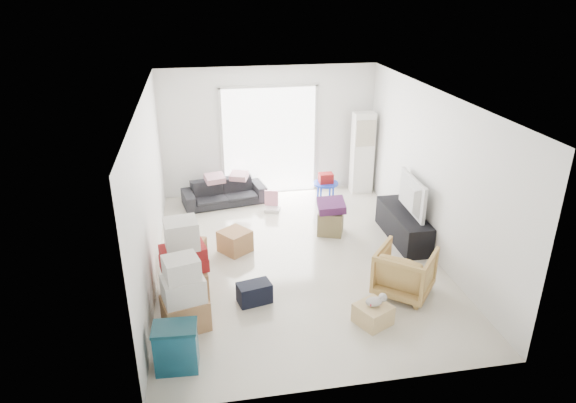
# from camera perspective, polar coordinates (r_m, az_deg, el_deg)

# --- Properties ---
(room_shell) EXTENTS (4.98, 6.48, 3.18)m
(room_shell) POSITION_cam_1_polar(r_m,az_deg,el_deg) (8.03, 0.99, 2.14)
(room_shell) COLOR beige
(room_shell) RESTS_ON ground
(sliding_door) EXTENTS (2.10, 0.04, 2.33)m
(sliding_door) POSITION_cam_1_polar(r_m,az_deg,el_deg) (10.85, -2.08, 7.21)
(sliding_door) COLOR white
(sliding_door) RESTS_ON room_shell
(ac_tower) EXTENTS (0.45, 0.30, 1.75)m
(ac_tower) POSITION_cam_1_polar(r_m,az_deg,el_deg) (11.09, 8.26, 5.35)
(ac_tower) COLOR white
(ac_tower) RESTS_ON room_shell
(tv_console) EXTENTS (0.47, 1.57, 0.52)m
(tv_console) POSITION_cam_1_polar(r_m,az_deg,el_deg) (9.33, 12.68, -2.61)
(tv_console) COLOR black
(tv_console) RESTS_ON room_shell
(television) EXTENTS (0.69, 1.14, 0.15)m
(television) POSITION_cam_1_polar(r_m,az_deg,el_deg) (9.19, 12.86, -0.73)
(television) COLOR black
(television) RESTS_ON tv_console
(sofa) EXTENTS (1.74, 0.78, 0.66)m
(sofa) POSITION_cam_1_polar(r_m,az_deg,el_deg) (10.61, -7.12, 1.42)
(sofa) COLOR #232428
(sofa) RESTS_ON room_shell
(pillow_left) EXTENTS (0.49, 0.42, 0.13)m
(pillow_left) POSITION_cam_1_polar(r_m,az_deg,el_deg) (10.43, -8.19, 3.30)
(pillow_left) COLOR #BB8994
(pillow_left) RESTS_ON sofa
(pillow_right) EXTENTS (0.38, 0.35, 0.11)m
(pillow_right) POSITION_cam_1_polar(r_m,az_deg,el_deg) (10.52, -5.49, 3.55)
(pillow_right) COLOR #BB8994
(pillow_right) RESTS_ON sofa
(armchair) EXTENTS (1.05, 1.04, 0.79)m
(armchair) POSITION_cam_1_polar(r_m,az_deg,el_deg) (7.71, 12.86, -7.36)
(armchair) COLOR tan
(armchair) RESTS_ON room_shell
(storage_bins) EXTENTS (0.53, 0.39, 0.59)m
(storage_bins) POSITION_cam_1_polar(r_m,az_deg,el_deg) (6.39, -12.32, -15.53)
(storage_bins) COLOR navy
(storage_bins) RESTS_ON room_shell
(box_stack_a) EXTENTS (0.67, 0.61, 1.05)m
(box_stack_a) POSITION_cam_1_polar(r_m,az_deg,el_deg) (6.92, -11.47, -10.35)
(box_stack_a) COLOR #9B7246
(box_stack_a) RESTS_ON room_shell
(box_stack_b) EXTENTS (0.72, 0.67, 1.21)m
(box_stack_b) POSITION_cam_1_polar(r_m,az_deg,el_deg) (7.55, -11.48, -6.78)
(box_stack_b) COLOR #9B7246
(box_stack_b) RESTS_ON room_shell
(box_stack_c) EXTENTS (0.64, 0.59, 0.38)m
(box_stack_c) POSITION_cam_1_polar(r_m,az_deg,el_deg) (8.57, -11.06, -5.45)
(box_stack_c) COLOR #9B7246
(box_stack_c) RESTS_ON room_shell
(loose_box) EXTENTS (0.63, 0.63, 0.38)m
(loose_box) POSITION_cam_1_polar(r_m,az_deg,el_deg) (8.77, -5.91, -4.41)
(loose_box) COLOR #9B7246
(loose_box) RESTS_ON room_shell
(duffel_bag) EXTENTS (0.52, 0.38, 0.30)m
(duffel_bag) POSITION_cam_1_polar(r_m,az_deg,el_deg) (7.46, -3.76, -10.09)
(duffel_bag) COLOR black
(duffel_bag) RESTS_ON room_shell
(ottoman) EXTENTS (0.57, 0.57, 0.44)m
(ottoman) POSITION_cam_1_polar(r_m,az_deg,el_deg) (9.36, 4.76, -2.28)
(ottoman) COLOR olive
(ottoman) RESTS_ON room_shell
(blanket) EXTENTS (0.53, 0.53, 0.14)m
(blanket) POSITION_cam_1_polar(r_m,az_deg,el_deg) (9.24, 4.82, -0.67)
(blanket) COLOR #4E2152
(blanket) RESTS_ON ottoman
(kids_table) EXTENTS (0.52, 0.52, 0.65)m
(kids_table) POSITION_cam_1_polar(r_m,az_deg,el_deg) (10.55, 4.21, 2.19)
(kids_table) COLOR #1837C3
(kids_table) RESTS_ON room_shell
(toy_walker) EXTENTS (0.36, 0.34, 0.39)m
(toy_walker) POSITION_cam_1_polar(r_m,az_deg,el_deg) (10.30, -1.78, -0.41)
(toy_walker) COLOR silver
(toy_walker) RESTS_ON room_shell
(wood_crate) EXTENTS (0.56, 0.56, 0.28)m
(wood_crate) POSITION_cam_1_polar(r_m,az_deg,el_deg) (7.14, 9.42, -12.25)
(wood_crate) COLOR #D7B57C
(wood_crate) RESTS_ON room_shell
(plush_bunny) EXTENTS (0.31, 0.17, 0.15)m
(plush_bunny) POSITION_cam_1_polar(r_m,az_deg,el_deg) (7.03, 9.77, -10.79)
(plush_bunny) COLOR #B2ADA8
(plush_bunny) RESTS_ON wood_crate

